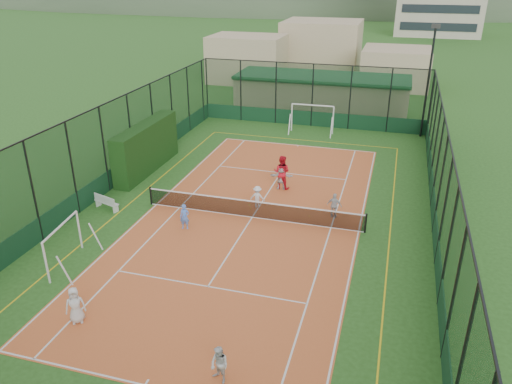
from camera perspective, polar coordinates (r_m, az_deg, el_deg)
ground at (r=26.04m, az=-0.44°, el=-2.93°), size 300.00×300.00×0.00m
court_slab at (r=26.04m, az=-0.44°, el=-2.92°), size 11.17×23.97×0.01m
tennis_net at (r=25.80m, az=-0.44°, el=-1.89°), size 11.67×0.12×1.06m
perimeter_fence at (r=24.99m, az=-0.45°, el=2.16°), size 18.12×34.12×5.00m
floodlight_ne at (r=39.60m, az=19.05°, el=11.73°), size 0.60×0.26×8.25m
clubhouse at (r=45.84m, az=7.52°, el=11.15°), size 15.20×7.20×3.15m
distant_hills at (r=172.70m, az=14.71°, el=19.78°), size 200.00×60.00×24.00m
hedge_left at (r=32.34m, az=-12.39°, el=5.00°), size 1.04×6.91×3.02m
white_bench at (r=27.91m, az=-16.72°, el=-1.07°), size 1.62×0.89×0.88m
futsal_goal_near at (r=23.21m, az=-21.12°, el=-5.73°), size 3.03×1.22×1.90m
futsal_goal_far at (r=39.50m, az=6.44°, el=8.31°), size 3.37×1.02×2.17m
child_near_left at (r=19.71m, az=-19.96°, el=-12.06°), size 0.85×0.78×1.46m
child_near_mid at (r=24.93m, az=-8.16°, el=-2.82°), size 0.52×0.39×1.30m
child_near_right at (r=16.46m, az=-4.20°, el=-19.11°), size 0.79×0.74×1.31m
child_far_left at (r=26.81m, az=0.16°, el=-0.57°), size 0.82×0.48×1.25m
child_far_right at (r=26.07m, az=8.95°, el=-1.54°), size 0.82×0.43×1.34m
child_far_back at (r=29.06m, az=2.91°, el=1.68°), size 1.40×0.63×1.46m
coach at (r=29.08m, az=2.95°, el=2.29°), size 1.04×0.84×2.01m
tennis_balls at (r=26.76m, az=1.52°, el=-2.04°), size 3.46×0.47×0.07m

